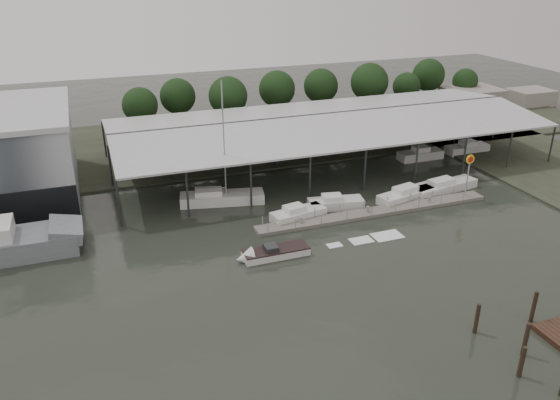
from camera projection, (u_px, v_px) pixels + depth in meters
name	position (u px, v px, depth m)	size (l,w,h in m)	color
ground	(280.00, 284.00, 47.78)	(200.00, 200.00, 0.00)	#262B23
land_strip_far	(187.00, 144.00, 83.83)	(140.00, 30.00, 0.30)	#3A3F2F
covered_boat_shed	(327.00, 119.00, 74.69)	(58.24, 24.00, 6.96)	#BCBEC0
floating_dock	(375.00, 212.00, 60.99)	(28.00, 2.00, 1.40)	slate
shell_fuel_sign	(469.00, 168.00, 63.25)	(1.10, 0.18, 5.55)	gray
distant_commercial_buildings	(490.00, 98.00, 103.94)	(22.00, 8.00, 4.00)	gray
white_sailboat	(221.00, 198.00, 63.53)	(10.00, 4.52, 14.50)	silver
speedboat_underway	(270.00, 253.00, 52.02)	(18.09, 2.50, 2.00)	silver
moored_cruiser_0	(298.00, 214.00, 59.60)	(6.43, 3.26, 1.70)	silver
moored_cruiser_1	(335.00, 203.00, 62.30)	(6.56, 3.30, 1.70)	silver
moored_cruiser_2	(408.00, 194.00, 64.63)	(8.68, 4.10, 1.70)	silver
moored_cruiser_3	(444.00, 187.00, 66.77)	(9.36, 3.69, 1.70)	silver
mooring_pilings	(533.00, 348.00, 38.45)	(5.64, 7.76, 3.44)	#2E2117
horizon_tree_line	(313.00, 88.00, 93.59)	(66.21, 10.56, 9.84)	black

